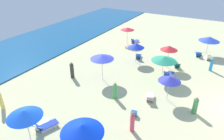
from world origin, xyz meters
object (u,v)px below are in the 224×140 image
at_px(lounge_chair_0_0, 47,126).
at_px(beachgoer_4, 211,65).
at_px(lounge_chair_5_0, 169,74).
at_px(umbrella_3, 82,129).
at_px(umbrella_9, 169,48).
at_px(lounge_chair_7_0, 150,97).
at_px(cooler_box_0, 127,47).
at_px(lounge_chair_6_0, 198,54).
at_px(umbrella_6, 209,39).
at_px(beachgoer_1, 195,106).
at_px(lounge_chair_4_0, 135,41).
at_px(cooler_box_2, 134,114).
at_px(lounge_chair_0_1, 42,125).
at_px(beachgoer_5, 115,91).
at_px(umbrella_4, 127,29).
at_px(lounge_chair_6_1, 209,57).
at_px(beachgoer_0, 72,70).
at_px(umbrella_7, 170,79).
at_px(cooler_box_1, 163,49).
at_px(lounge_chair_2_0, 139,56).
at_px(umbrella_8, 102,57).
at_px(umbrella_0, 24,114).
at_px(umbrella_2, 136,45).
at_px(umbrella_5, 164,59).
at_px(lounge_chair_9_0, 176,65).
at_px(beachgoer_3, 132,122).

bearing_deg(lounge_chair_0_0, beachgoer_4, -99.68).
relative_size(lounge_chair_0_0, lounge_chair_5_0, 1.09).
height_order(umbrella_3, umbrella_9, umbrella_3).
distance_m(lounge_chair_7_0, cooler_box_0, 11.94).
relative_size(umbrella_3, lounge_chair_6_0, 1.96).
xyz_separation_m(umbrella_6, lounge_chair_7_0, (-12.73, 2.73, -1.83)).
relative_size(beachgoer_1, beachgoer_4, 0.98).
height_order(lounge_chair_4_0, cooler_box_2, lounge_chair_4_0).
relative_size(lounge_chair_0_1, umbrella_3, 0.60).
bearing_deg(beachgoer_5, umbrella_4, 134.95).
distance_m(lounge_chair_6_1, beachgoer_5, 13.90).
bearing_deg(beachgoer_0, umbrella_3, 166.20).
xyz_separation_m(beachgoer_4, beachgoer_5, (-9.61, 6.47, 0.01)).
xyz_separation_m(umbrella_7, cooler_box_1, (10.78, 3.77, -1.86)).
bearing_deg(lounge_chair_6_1, umbrella_7, 65.45).
relative_size(lounge_chair_2_0, umbrella_8, 0.54).
relative_size(umbrella_0, umbrella_2, 1.11).
bearing_deg(lounge_chair_6_1, beachgoer_1, 77.94).
bearing_deg(cooler_box_2, umbrella_0, -141.64).
height_order(lounge_chair_0_1, lounge_chair_5_0, lounge_chair_5_0).
relative_size(umbrella_5, umbrella_6, 0.99).
bearing_deg(lounge_chair_9_0, lounge_chair_0_0, 40.75).
relative_size(umbrella_2, cooler_box_0, 4.20).
height_order(umbrella_9, beachgoer_4, umbrella_9).
height_order(umbrella_7, beachgoer_3, umbrella_7).
xyz_separation_m(lounge_chair_5_0, cooler_box_2, (-7.42, 0.51, -0.06)).
distance_m(beachgoer_0, beachgoer_3, 9.26).
height_order(umbrella_6, lounge_chair_7_0, umbrella_6).
bearing_deg(beachgoer_0, beachgoer_5, -157.69).
xyz_separation_m(umbrella_4, cooler_box_0, (-1.69, -0.87, -2.00)).
xyz_separation_m(lounge_chair_9_0, cooler_box_2, (-10.06, 0.63, -0.04)).
bearing_deg(umbrella_5, lounge_chair_0_1, 154.78).
relative_size(lounge_chair_9_0, beachgoer_5, 0.91).
bearing_deg(lounge_chair_4_0, cooler_box_1, -178.65).
xyz_separation_m(umbrella_7, lounge_chair_7_0, (-0.73, 1.25, -1.77)).
relative_size(umbrella_7, cooler_box_0, 4.11).
bearing_deg(lounge_chair_0_0, umbrella_2, -73.50).
relative_size(umbrella_5, umbrella_9, 0.97).
height_order(beachgoer_3, cooler_box_2, beachgoer_3).
relative_size(beachgoer_5, cooler_box_1, 3.31).
distance_m(lounge_chair_0_0, umbrella_5, 12.06).
xyz_separation_m(lounge_chair_2_0, umbrella_3, (-15.14, -3.06, 2.17)).
xyz_separation_m(lounge_chair_6_0, beachgoer_0, (-12.03, 10.17, 0.53)).
relative_size(beachgoer_0, cooler_box_2, 3.86).
bearing_deg(lounge_chair_0_1, umbrella_8, -105.64).
relative_size(lounge_chair_0_1, lounge_chair_2_0, 1.13).
height_order(beachgoer_1, cooler_box_1, beachgoer_1).
distance_m(umbrella_3, umbrella_7, 8.76).
distance_m(umbrella_8, cooler_box_2, 6.57).
bearing_deg(lounge_chair_9_0, umbrella_5, 51.97).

